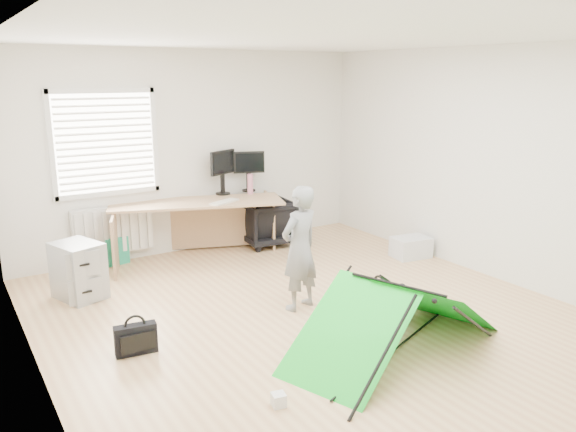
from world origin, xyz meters
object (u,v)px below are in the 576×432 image
desk (198,229)px  thermos (250,184)px  monitor_right (248,177)px  monitor_left (223,178)px  storage_crate (411,247)px  kite (396,319)px  person (300,248)px  duffel_bag (379,309)px  office_chair (267,222)px  laptop_bag (136,339)px  filing_cabinet (78,271)px

desk → thermos: thermos is taller
monitor_right → thermos: monitor_right is taller
monitor_left → storage_crate: monitor_left is taller
monitor_left → monitor_right: bearing=-23.6°
kite → storage_crate: (2.02, 1.86, -0.18)m
kite → person: bearing=77.8°
thermos → duffel_bag: size_ratio=0.50×
desk → office_chair: bearing=19.7°
person → duffel_bag: 0.99m
storage_crate → laptop_bag: bearing=-170.3°
monitor_left → thermos: 0.39m
filing_cabinet → kite: bearing=-72.7°
filing_cabinet → kite: 3.44m
desk → office_chair: size_ratio=3.14×
desk → monitor_right: (0.90, 0.23, 0.59)m
office_chair → duffel_bag: (-0.39, -2.83, -0.20)m
desk → duffel_bag: 2.92m
filing_cabinet → kite: kite is taller
thermos → duffel_bag: (-0.15, -2.87, -0.78)m
monitor_right → office_chair: size_ratio=0.61×
thermos → kite: bearing=-97.6°
monitor_left → thermos: size_ratio=1.68×
laptop_bag → monitor_left: bearing=58.1°
desk → storage_crate: desk is taller
filing_cabinet → monitor_right: 2.78m
monitor_right → kite: 3.72m
monitor_left → kite: 3.68m
kite → duffel_bag: size_ratio=3.60×
kite → duffel_bag: kite is taller
filing_cabinet → monitor_right: monitor_right is taller
monitor_right → monitor_left: bearing=-157.9°
desk → monitor_right: 1.10m
filing_cabinet → person: size_ratio=0.48×
person → kite: (0.17, -1.25, -0.34)m
desk → person: 2.16m
desk → office_chair: desk is taller
monitor_left → duffel_bag: size_ratio=0.83×
storage_crate → desk: bearing=147.3°
thermos → duffel_bag: thermos is taller
filing_cabinet → office_chair: office_chair is taller
storage_crate → laptop_bag: same height
desk → monitor_left: 0.81m
filing_cabinet → monitor_left: (2.16, 0.85, 0.67)m
monitor_left → desk: bearing=-179.4°
desk → laptop_bag: 2.71m
monitor_left → duffel_bag: (0.18, -3.05, -0.86)m
monitor_right → laptop_bag: 3.56m
kite → thermos: bearing=62.5°
monitor_right → office_chair: 0.70m
kite → duffel_bag: 0.67m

